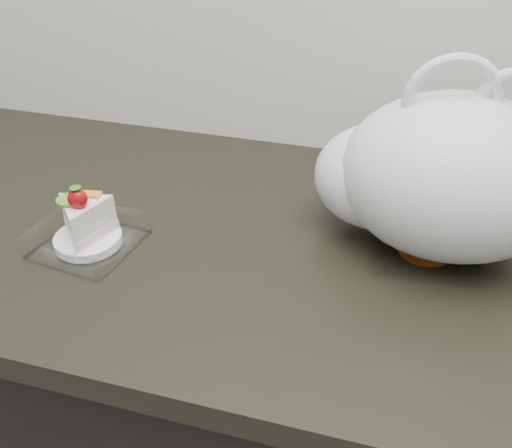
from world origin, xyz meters
The scene contains 4 objects.
counter centered at (0.00, 1.69, 0.45)m, with size 2.04×0.64×0.90m.
cake_tray centered at (-0.37, 1.59, 0.93)m, with size 0.15×0.15×0.10m.
mooncake_wrap centered at (0.11, 1.71, 0.91)m, with size 0.17×0.16×0.04m.
plastic_bag centered at (0.11, 1.74, 1.01)m, with size 0.35×0.24×0.29m.
Camera 1 is at (0.05, 1.01, 1.40)m, focal length 40.00 mm.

